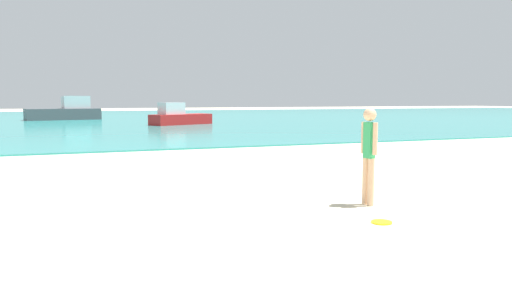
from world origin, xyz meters
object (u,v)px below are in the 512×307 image
at_px(person_standing, 369,150).
at_px(frisbee, 382,222).
at_px(boat_far, 66,112).
at_px(boat_near, 179,117).

bearing_deg(person_standing, frisbee, 150.11).
distance_m(person_standing, boat_far, 37.82).
distance_m(frisbee, boat_near, 27.64).
xyz_separation_m(frisbee, boat_far, (-3.69, 38.69, 0.73)).
bearing_deg(boat_near, boat_far, 97.21).
xyz_separation_m(person_standing, boat_near, (2.79, 26.33, -0.35)).
relative_size(person_standing, boat_far, 0.27).
height_order(frisbee, boat_near, boat_near).
relative_size(frisbee, boat_far, 0.05).
bearing_deg(person_standing, boat_near, -10.99).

